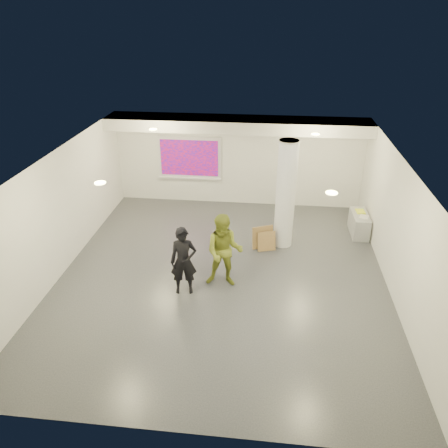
# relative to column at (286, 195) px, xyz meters

# --- Properties ---
(floor) EXTENTS (8.00, 9.00, 0.01)m
(floor) POSITION_rel_column_xyz_m (-1.50, -1.80, -1.50)
(floor) COLOR #34363B
(floor) RESTS_ON ground
(ceiling) EXTENTS (8.00, 9.00, 0.01)m
(ceiling) POSITION_rel_column_xyz_m (-1.50, -1.80, 1.50)
(ceiling) COLOR white
(ceiling) RESTS_ON floor
(wall_back) EXTENTS (8.00, 0.01, 3.00)m
(wall_back) POSITION_rel_column_xyz_m (-1.50, 2.70, 0.00)
(wall_back) COLOR silver
(wall_back) RESTS_ON floor
(wall_front) EXTENTS (8.00, 0.01, 3.00)m
(wall_front) POSITION_rel_column_xyz_m (-1.50, -6.30, 0.00)
(wall_front) COLOR silver
(wall_front) RESTS_ON floor
(wall_left) EXTENTS (0.01, 9.00, 3.00)m
(wall_left) POSITION_rel_column_xyz_m (-5.50, -1.80, 0.00)
(wall_left) COLOR silver
(wall_left) RESTS_ON floor
(wall_right) EXTENTS (0.01, 9.00, 3.00)m
(wall_right) POSITION_rel_column_xyz_m (2.50, -1.80, 0.00)
(wall_right) COLOR silver
(wall_right) RESTS_ON floor
(soffit_band) EXTENTS (8.00, 1.10, 0.36)m
(soffit_band) POSITION_rel_column_xyz_m (-1.50, 2.15, 1.32)
(soffit_band) COLOR silver
(soffit_band) RESTS_ON ceiling
(downlight_nw) EXTENTS (0.22, 0.22, 0.02)m
(downlight_nw) POSITION_rel_column_xyz_m (-3.70, 0.70, 1.48)
(downlight_nw) COLOR #FFF88D
(downlight_nw) RESTS_ON ceiling
(downlight_ne) EXTENTS (0.22, 0.22, 0.02)m
(downlight_ne) POSITION_rel_column_xyz_m (0.70, 0.70, 1.48)
(downlight_ne) COLOR #FFF88D
(downlight_ne) RESTS_ON ceiling
(downlight_sw) EXTENTS (0.22, 0.22, 0.02)m
(downlight_sw) POSITION_rel_column_xyz_m (-3.70, -3.30, 1.48)
(downlight_sw) COLOR #FFF88D
(downlight_sw) RESTS_ON ceiling
(downlight_se) EXTENTS (0.22, 0.22, 0.02)m
(downlight_se) POSITION_rel_column_xyz_m (0.70, -3.30, 1.48)
(downlight_se) COLOR #FFF88D
(downlight_se) RESTS_ON ceiling
(column) EXTENTS (0.52, 0.52, 3.00)m
(column) POSITION_rel_column_xyz_m (0.00, 0.00, 0.00)
(column) COLOR white
(column) RESTS_ON floor
(projection_screen) EXTENTS (2.10, 0.13, 1.42)m
(projection_screen) POSITION_rel_column_xyz_m (-3.10, 2.65, 0.03)
(projection_screen) COLOR white
(projection_screen) RESTS_ON wall_back
(credenza) EXTENTS (0.47, 1.09, 0.63)m
(credenza) POSITION_rel_column_xyz_m (2.22, 0.88, -1.18)
(credenza) COLOR #929497
(credenza) RESTS_ON floor
(papers_stack) EXTENTS (0.32, 0.36, 0.02)m
(papers_stack) POSITION_rel_column_xyz_m (2.28, 0.68, -0.86)
(papers_stack) COLOR silver
(papers_stack) RESTS_ON credenza
(postit_pad) EXTENTS (0.26, 0.34, 0.03)m
(postit_pad) POSITION_rel_column_xyz_m (2.24, 1.02, -0.85)
(postit_pad) COLOR #EFFF31
(postit_pad) RESTS_ON credenza
(cardboard_back) EXTENTS (0.59, 0.34, 0.65)m
(cardboard_back) POSITION_rel_column_xyz_m (-0.56, -0.27, -1.18)
(cardboard_back) COLOR olive
(cardboard_back) RESTS_ON floor
(cardboard_front) EXTENTS (0.52, 0.31, 0.54)m
(cardboard_front) POSITION_rel_column_xyz_m (-0.45, -0.40, -1.23)
(cardboard_front) COLOR olive
(cardboard_front) RESTS_ON floor
(woman) EXTENTS (0.67, 0.50, 1.66)m
(woman) POSITION_rel_column_xyz_m (-2.30, -2.54, -0.67)
(woman) COLOR black
(woman) RESTS_ON floor
(man) EXTENTS (0.89, 0.70, 1.83)m
(man) POSITION_rel_column_xyz_m (-1.41, -2.14, -0.58)
(man) COLOR olive
(man) RESTS_ON floor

